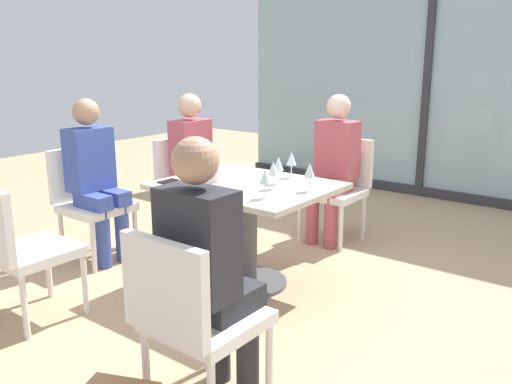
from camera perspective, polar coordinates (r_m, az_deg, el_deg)
The scene contains 20 objects.
ground_plane at distance 3.94m, azimuth -0.90°, elevation -9.48°, with size 12.00×12.00×0.00m, color tan.
window_wall_backdrop at distance 6.43m, azimuth 17.41°, elevation 10.27°, with size 4.69×0.10×2.70m.
dining_table_main at distance 3.76m, azimuth -0.93°, elevation -1.99°, with size 1.13×0.90×0.73m.
chair_front_right at distance 2.44m, azimuth -6.72°, elevation -12.40°, with size 0.46×0.50×0.87m.
chair_near_window at distance 4.80m, azimuth 8.62°, elevation 0.96°, with size 0.46×0.51×0.87m.
chair_far_left at distance 4.82m, azimuth -7.12°, elevation 1.08°, with size 0.50×0.46×0.87m.
chair_side_end at distance 4.49m, azimuth -17.04°, elevation -0.43°, with size 0.50×0.46×0.87m.
chair_front_left at distance 3.52m, azimuth -23.62°, elevation -5.05°, with size 0.46×0.50×0.87m.
person_front_right at distance 2.43m, azimuth -5.05°, elevation -7.23°, with size 0.34×0.39×1.26m.
person_near_window at distance 4.66m, azimuth 8.05°, elevation 3.15°, with size 0.34×0.39×1.26m.
person_far_left at distance 4.71m, azimuth -6.25°, elevation 3.31°, with size 0.39×0.34×1.26m.
person_side_end at distance 4.36m, azimuth -16.40°, elevation 1.93°, with size 0.39×0.34×1.26m.
wine_glass_0 at distance 3.64m, azimuth -5.81°, elevation 2.70°, with size 0.07×0.07×0.18m.
wine_glass_1 at distance 3.49m, azimuth 5.61°, elevation 2.20°, with size 0.07×0.07×0.18m.
wine_glass_2 at distance 3.54m, azimuth 1.81°, elevation 2.41°, with size 0.07×0.07×0.18m.
wine_glass_3 at distance 3.31m, azimuth 0.95°, elevation 1.59°, with size 0.07×0.07×0.18m.
wine_glass_4 at distance 3.68m, azimuth 2.35°, elevation 2.89°, with size 0.07×0.07×0.18m.
wine_glass_5 at distance 3.87m, azimuth 3.72°, elevation 3.43°, with size 0.07×0.07×0.18m.
coffee_cup at distance 3.76m, azimuth -4.28°, elevation 1.74°, with size 0.08×0.08×0.09m, color white.
cell_phone_on_table at distance 3.81m, azimuth -9.16°, elevation 1.12°, with size 0.07×0.14×0.01m, color black.
Camera 1 is at (2.26, -2.82, 1.59)m, focal length 38.43 mm.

